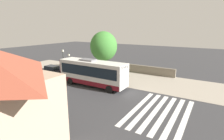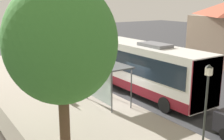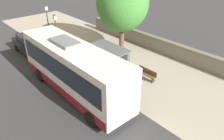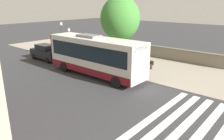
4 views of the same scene
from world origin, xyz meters
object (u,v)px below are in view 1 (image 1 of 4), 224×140
bus_shelter (106,67)px  bench (124,76)px  street_lamp_near (69,62)px  bus (92,72)px  pedestrian (121,80)px  street_lamp_far (63,59)px  parked_car_behind_bus (53,71)px  shade_tree (104,46)px

bus_shelter → bench: bearing=131.7°
bus_shelter → street_lamp_near: size_ratio=0.86×
bus → pedestrian: bus is taller
bench → street_lamp_far: 11.27m
street_lamp_far → parked_car_behind_bus: bearing=-13.2°
bench → parked_car_behind_bus: (4.95, -11.16, 0.44)m
bench → street_lamp_near: street_lamp_near is taller
pedestrian → bus: bearing=-67.3°
shade_tree → parked_car_behind_bus: (7.44, -5.59, -3.91)m
pedestrian → bench: bearing=-157.9°
bench → bus_shelter: bearing=-48.3°
street_lamp_far → bench: bearing=105.0°
pedestrian → street_lamp_near: 11.06m
bench → parked_car_behind_bus: 12.22m
parked_car_behind_bus → shade_tree: bearing=143.1°
street_lamp_near → parked_car_behind_bus: street_lamp_near is taller
bus → street_lamp_far: (-2.49, -8.37, 0.73)m
street_lamp_near → parked_car_behind_bus: 3.17m
street_lamp_near → street_lamp_far: bearing=-83.5°
pedestrian → street_lamp_far: street_lamp_far is taller
bus_shelter → bench: bus_shelter is taller
bench → street_lamp_far: (2.86, -10.67, 2.23)m
bus_shelter → shade_tree: (-4.46, -3.36, 2.61)m
parked_car_behind_bus → bus: bearing=87.4°
bus_shelter → bench: size_ratio=1.85×
bus → bus_shelter: bus is taller
bus_shelter → street_lamp_near: bearing=-84.1°
street_lamp_far → parked_car_behind_bus: size_ratio=1.02×
bench → street_lamp_far: street_lamp_far is taller
pedestrian → street_lamp_near: size_ratio=0.46×
street_lamp_near → shade_tree: shade_tree is taller
bus_shelter → shade_tree: shade_tree is taller
street_lamp_far → shade_tree: shade_tree is taller
shade_tree → parked_car_behind_bus: shade_tree is taller
bus → street_lamp_far: 8.76m
pedestrian → street_lamp_near: street_lamp_near is taller
street_lamp_far → street_lamp_near: bearing=96.5°
bench → parked_car_behind_bus: parked_car_behind_bus is taller
pedestrian → street_lamp_near: bearing=-95.4°
bus → bus_shelter: 3.39m
pedestrian → street_lamp_far: (-0.89, -12.19, 1.63)m
bus → parked_car_behind_bus: bus is taller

